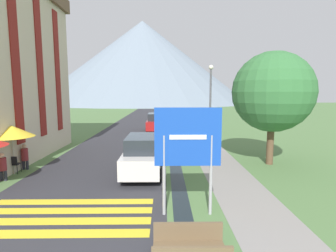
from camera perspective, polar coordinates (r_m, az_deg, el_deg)
The scene contains 17 objects.
ground_plane at distance 23.71m, azimuth -2.31°, elevation -2.02°, with size 160.00×160.00×0.00m, color #517542.
road at distance 33.75m, azimuth -6.12°, elevation 0.71°, with size 6.40×60.00×0.01m.
footpath at distance 33.74m, azimuth 4.25°, elevation 0.73°, with size 2.20×60.00×0.01m.
drainage_channel at distance 33.61m, azimuth 0.17°, elevation 0.72°, with size 0.60×60.00×0.00m.
crosswalk_marking at distance 9.19m, azimuth -21.66°, elevation -17.70°, with size 5.44×2.54×0.01m.
mountain_distant at distance 104.29m, azimuth -5.51°, elevation 13.60°, with size 79.52×79.52×30.96m.
road_sign at distance 8.01m, azimuth 4.33°, elevation -4.22°, with size 2.04×0.11×3.37m.
footbridge at distance 6.61m, azimuth 4.80°, elevation -25.50°, with size 1.70×1.10×0.65m.
parked_car_near at distance 12.53m, azimuth -5.50°, elevation -6.16°, with size 1.77×4.44×1.82m.
parked_car_far at distance 25.96m, azimuth -2.69°, elevation 0.81°, with size 1.80×4.27×1.82m.
cafe_chair_far_right at distance 15.65m, azimuth -28.97°, elevation -5.83°, with size 0.40×0.40×0.85m.
cafe_chair_middle at distance 14.42m, azimuth -30.48°, elevation -6.98°, with size 0.40×0.40×0.85m.
cafe_umbrella_middle_yellow at distance 14.12m, azimuth -30.92°, elevation -0.98°, with size 1.99×1.99×2.31m.
person_seated_near at distance 13.51m, azimuth -32.34°, elevation -7.28°, with size 0.32×0.32×1.23m.
person_seated_far at distance 14.92m, azimuth -28.73°, elevation -5.67°, with size 0.32×0.32×1.27m.
streetlamp at distance 16.31m, azimuth 9.20°, elevation 5.09°, with size 0.28×0.28×5.48m.
tree_by_path at distance 14.77m, azimuth 21.83°, elevation 6.86°, with size 4.17×4.17×5.94m.
Camera 1 is at (0.62, -3.39, 3.80)m, focal length 28.00 mm.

